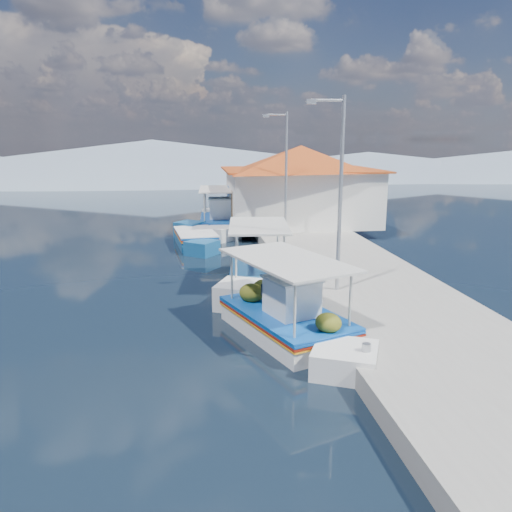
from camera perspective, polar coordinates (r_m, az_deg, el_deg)
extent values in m
plane|color=black|center=(13.90, -7.10, -8.93)|extent=(160.00, 160.00, 0.00)
cube|color=#9A9790|center=(20.39, 9.55, -1.07)|extent=(5.00, 44.00, 0.50)
cylinder|color=#A5A8AD|center=(11.52, 12.52, -10.48)|extent=(0.20, 0.20, 0.30)
cylinder|color=#A5A8AD|center=(16.02, 6.51, -3.44)|extent=(0.20, 0.20, 0.30)
cylinder|color=#A5A8AD|center=(21.71, 2.76, 1.06)|extent=(0.20, 0.20, 0.30)
cylinder|color=#A5A8AD|center=(27.53, 0.57, 3.67)|extent=(0.20, 0.20, 0.30)
cube|color=white|center=(13.72, 3.42, -8.24)|extent=(3.33, 4.46, 0.88)
cube|color=white|center=(16.15, 5.12, -4.51)|extent=(1.93, 1.93, 0.97)
cube|color=white|center=(11.42, 1.05, -12.85)|extent=(1.87, 1.87, 0.83)
cube|color=#0D4DA9|center=(13.58, 3.45, -6.65)|extent=(3.43, 4.59, 0.06)
cube|color=#9D1E0D|center=(13.61, 3.44, -6.94)|extent=(3.43, 4.59, 0.05)
cube|color=#FBAB1B|center=(13.63, 3.44, -7.20)|extent=(3.43, 4.59, 0.04)
cube|color=#0D4DA9|center=(13.56, 3.45, -6.39)|extent=(3.43, 4.56, 0.05)
cube|color=brown|center=(13.57, 3.45, -6.50)|extent=(3.15, 4.33, 0.05)
cube|color=white|center=(13.15, 3.26, -4.82)|extent=(1.47, 1.52, 1.01)
cube|color=silver|center=(12.99, 3.29, -2.62)|extent=(1.60, 1.64, 0.06)
cylinder|color=beige|center=(15.07, 1.60, -1.53)|extent=(0.06, 0.06, 1.47)
cylinder|color=beige|center=(14.83, 7.74, -1.89)|extent=(0.06, 0.06, 1.47)
cylinder|color=beige|center=(11.95, -1.80, -5.52)|extent=(0.06, 0.06, 1.47)
cylinder|color=beige|center=(11.64, 5.96, -6.10)|extent=(0.06, 0.06, 1.47)
cube|color=silver|center=(13.14, 3.54, -0.44)|extent=(3.42, 4.50, 0.06)
ellipsoid|color=#424913|center=(14.75, 2.95, -3.79)|extent=(0.70, 0.77, 0.53)
ellipsoid|color=#424913|center=(15.10, 5.69, -3.60)|extent=(0.59, 0.65, 0.44)
ellipsoid|color=#424913|center=(11.93, 2.90, -8.13)|extent=(0.63, 0.69, 0.47)
sphere|color=#E06407|center=(13.76, 7.69, -3.30)|extent=(0.37, 0.37, 0.37)
cube|color=white|center=(18.01, 0.30, -2.90)|extent=(2.33, 3.83, 0.93)
cube|color=white|center=(20.29, -1.34, -0.71)|extent=(1.98, 1.98, 1.03)
cube|color=white|center=(15.82, 2.34, -5.22)|extent=(1.93, 1.93, 0.88)
cube|color=#0D4DA9|center=(17.90, 0.30, -1.58)|extent=(2.40, 3.95, 0.06)
cube|color=#9D1E0D|center=(17.92, 0.30, -1.82)|extent=(2.40, 3.95, 0.05)
cube|color=#FBAB1B|center=(17.93, 0.30, -2.03)|extent=(2.40, 3.95, 0.04)
cube|color=#17568E|center=(17.88, 0.30, -1.37)|extent=(2.42, 3.91, 0.05)
cube|color=brown|center=(17.89, 0.30, -1.46)|extent=(2.17, 3.74, 0.05)
cylinder|color=beige|center=(19.01, -3.09, 1.83)|extent=(0.07, 0.07, 1.57)
cylinder|color=beige|center=(19.35, 1.49, 2.05)|extent=(0.07, 0.07, 1.57)
cylinder|color=beige|center=(16.08, -1.12, -0.26)|extent=(0.07, 0.07, 1.57)
cylinder|color=beige|center=(16.47, 4.22, 0.03)|extent=(0.07, 0.07, 1.57)
cube|color=silver|center=(17.55, 0.31, 3.50)|extent=(2.43, 3.84, 0.07)
cube|color=#17568E|center=(25.26, -6.94, 1.70)|extent=(2.18, 3.54, 0.93)
cube|color=#17568E|center=(27.42, -6.40, 2.88)|extent=(1.78, 1.78, 1.03)
cube|color=#17568E|center=(23.15, -7.57, 0.63)|extent=(1.73, 1.73, 0.88)
cube|color=#0D4DA9|center=(25.17, -6.97, 2.67)|extent=(2.25, 3.65, 0.06)
cube|color=#9D1E0D|center=(25.19, -6.96, 2.49)|extent=(2.25, 3.65, 0.05)
cube|color=#FBAB1B|center=(25.20, -6.96, 2.34)|extent=(2.25, 3.65, 0.04)
cube|color=white|center=(25.16, -6.97, 2.82)|extent=(2.26, 3.62, 0.05)
cube|color=brown|center=(25.17, -6.97, 2.75)|extent=(2.03, 3.46, 0.05)
cube|color=white|center=(29.29, -4.08, 3.39)|extent=(2.41, 4.35, 1.00)
cube|color=white|center=(32.05, -4.63, 4.46)|extent=(2.25, 2.25, 1.11)
cube|color=white|center=(26.60, -3.45, 2.40)|extent=(2.19, 2.19, 0.95)
cube|color=#0D4DA9|center=(29.21, -4.10, 4.29)|extent=(2.49, 4.48, 0.06)
cube|color=#9D1E0D|center=(29.22, -4.10, 4.12)|extent=(2.49, 4.48, 0.05)
cube|color=#FBAB1B|center=(29.23, -4.09, 3.98)|extent=(2.49, 4.48, 0.04)
cube|color=#0D4DA9|center=(29.20, -4.10, 4.43)|extent=(2.51, 4.44, 0.05)
cube|color=brown|center=(29.20, -4.10, 4.37)|extent=(2.23, 4.26, 0.05)
cube|color=white|center=(28.81, -4.05, 5.41)|extent=(1.28, 1.43, 1.16)
cube|color=silver|center=(28.73, -4.07, 6.60)|extent=(1.40, 1.54, 0.06)
cylinder|color=beige|center=(30.78, -6.13, 6.37)|extent=(0.07, 0.07, 1.69)
cylinder|color=beige|center=(30.95, -2.84, 6.46)|extent=(0.07, 0.07, 1.69)
cylinder|color=beige|center=(27.24, -5.59, 5.49)|extent=(0.07, 0.07, 1.69)
cylinder|color=beige|center=(27.44, -1.88, 5.60)|extent=(0.07, 0.07, 1.69)
cube|color=silver|center=(28.99, -4.15, 7.67)|extent=(2.52, 4.36, 0.07)
cube|color=white|center=(28.74, 5.08, 6.75)|extent=(8.00, 6.00, 3.00)
cube|color=#AA3C17|center=(28.61, 5.14, 9.83)|extent=(8.64, 6.48, 0.10)
pyramid|color=#AA3C17|center=(28.58, 5.17, 11.13)|extent=(10.49, 10.49, 1.40)
cube|color=brown|center=(27.23, -2.73, 5.36)|extent=(0.06, 1.00, 2.00)
cube|color=#0D4DA9|center=(29.63, -3.15, 7.17)|extent=(0.06, 1.20, 0.90)
cylinder|color=#A5A8AD|center=(15.66, 9.65, 6.74)|extent=(0.12, 0.12, 6.00)
cylinder|color=#A5A8AD|center=(15.47, 8.22, 17.29)|extent=(1.00, 0.08, 0.08)
cube|color=#A5A8AD|center=(15.34, 6.33, 17.19)|extent=(0.30, 0.14, 0.14)
cylinder|color=#A5A8AD|center=(24.38, 3.46, 9.16)|extent=(0.12, 0.12, 6.00)
cylinder|color=#A5A8AD|center=(24.25, 2.35, 15.89)|extent=(1.00, 0.08, 0.08)
cube|color=#A5A8AD|center=(24.17, 1.14, 15.79)|extent=(0.30, 0.14, 0.14)
cone|color=gray|center=(69.13, -11.76, 10.67)|extent=(96.00, 96.00, 5.50)
cone|color=gray|center=(73.36, 12.73, 10.09)|extent=(76.80, 76.80, 3.80)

